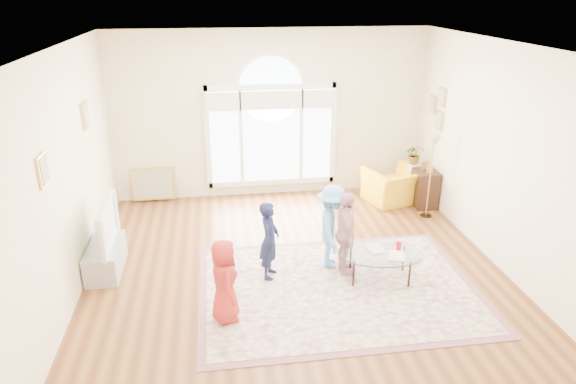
{
  "coord_description": "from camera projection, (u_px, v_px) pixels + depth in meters",
  "views": [
    {
      "loc": [
        -1.07,
        -6.59,
        3.89
      ],
      "look_at": [
        -0.06,
        0.3,
        1.09
      ],
      "focal_mm": 32.0,
      "sensor_mm": 36.0,
      "label": 1
    }
  ],
  "objects": [
    {
      "name": "ground",
      "position": [
        295.0,
        267.0,
        7.64
      ],
      "size": [
        6.0,
        6.0,
        0.0
      ],
      "primitive_type": "plane",
      "color": "#5A2F16",
      "rests_on": "ground"
    },
    {
      "name": "room_shell",
      "position": [
        272.0,
        119.0,
        9.66
      ],
      "size": [
        6.0,
        6.0,
        6.0
      ],
      "color": "#F8EDBE",
      "rests_on": "ground"
    },
    {
      "name": "area_rug",
      "position": [
        338.0,
        288.0,
        7.09
      ],
      "size": [
        3.6,
        2.6,
        0.02
      ],
      "primitive_type": "cube",
      "color": "beige",
      "rests_on": "ground"
    },
    {
      "name": "rug_border",
      "position": [
        338.0,
        288.0,
        7.09
      ],
      "size": [
        3.8,
        2.8,
        0.01
      ],
      "primitive_type": "cube",
      "color": "#8B555E",
      "rests_on": "ground"
    },
    {
      "name": "tv_console",
      "position": [
        106.0,
        258.0,
        7.47
      ],
      "size": [
        0.45,
        1.0,
        0.42
      ],
      "primitive_type": "cube",
      "color": "#9A9DA2",
      "rests_on": "ground"
    },
    {
      "name": "television",
      "position": [
        101.0,
        225.0,
        7.27
      ],
      "size": [
        0.17,
        1.12,
        0.65
      ],
      "color": "black",
      "rests_on": "tv_console"
    },
    {
      "name": "coffee_table",
      "position": [
        380.0,
        254.0,
        7.18
      ],
      "size": [
        1.32,
        0.96,
        0.54
      ],
      "rotation": [
        0.0,
        0.0,
        -0.17
      ],
      "color": "silver",
      "rests_on": "ground"
    },
    {
      "name": "armchair",
      "position": [
        395.0,
        185.0,
        9.84
      ],
      "size": [
        1.24,
        1.15,
        0.66
      ],
      "primitive_type": "imported",
      "rotation": [
        0.0,
        0.0,
        3.44
      ],
      "color": "yellow",
      "rests_on": "ground"
    },
    {
      "name": "side_cabinet",
      "position": [
        425.0,
        189.0,
        9.65
      ],
      "size": [
        0.4,
        0.5,
        0.7
      ],
      "primitive_type": "cube",
      "color": "black",
      "rests_on": "ground"
    },
    {
      "name": "floor_lamp",
      "position": [
        433.0,
        149.0,
        8.86
      ],
      "size": [
        0.3,
        0.3,
        1.51
      ],
      "color": "black",
      "rests_on": "ground"
    },
    {
      "name": "plant_pedestal",
      "position": [
        412.0,
        181.0,
        10.04
      ],
      "size": [
        0.2,
        0.2,
        0.7
      ],
      "primitive_type": "cylinder",
      "color": "white",
      "rests_on": "ground"
    },
    {
      "name": "potted_plant",
      "position": [
        415.0,
        154.0,
        9.84
      ],
      "size": [
        0.37,
        0.33,
        0.39
      ],
      "primitive_type": "imported",
      "rotation": [
        0.0,
        0.0,
        -0.07
      ],
      "color": "#33722D",
      "rests_on": "plant_pedestal"
    },
    {
      "name": "leaning_picture",
      "position": [
        155.0,
        201.0,
        10.0
      ],
      "size": [
        0.8,
        0.14,
        0.62
      ],
      "primitive_type": "cube",
      "rotation": [
        -0.14,
        0.0,
        0.0
      ],
      "color": "tan",
      "rests_on": "ground"
    },
    {
      "name": "child_red",
      "position": [
        224.0,
        281.0,
        6.23
      ],
      "size": [
        0.42,
        0.58,
        1.09
      ],
      "primitive_type": "imported",
      "rotation": [
        0.0,
        0.0,
        1.72
      ],
      "color": "#AB2424",
      "rests_on": "area_rug"
    },
    {
      "name": "child_navy",
      "position": [
        269.0,
        240.0,
        7.17
      ],
      "size": [
        0.38,
        0.48,
        1.14
      ],
      "primitive_type": "imported",
      "rotation": [
        0.0,
        0.0,
        1.27
      ],
      "color": "#131B3C",
      "rests_on": "area_rug"
    },
    {
      "name": "child_pink",
      "position": [
        346.0,
        234.0,
        7.25
      ],
      "size": [
        0.33,
        0.73,
        1.23
      ],
      "primitive_type": "imported",
      "rotation": [
        0.0,
        0.0,
        1.54
      ],
      "color": "#D799AB",
      "rests_on": "area_rug"
    },
    {
      "name": "child_blue",
      "position": [
        332.0,
        226.0,
        7.44
      ],
      "size": [
        0.61,
        0.89,
        1.26
      ],
      "primitive_type": "imported",
      "rotation": [
        0.0,
        0.0,
        1.38
      ],
      "color": "#61A3DE",
      "rests_on": "area_rug"
    }
  ]
}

